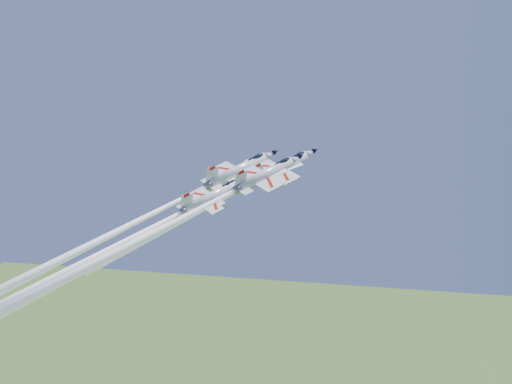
% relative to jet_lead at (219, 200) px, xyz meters
% --- Properties ---
extents(jet_lead, '(23.16, 31.69, 30.88)m').
position_rel_jet_lead_xyz_m(jet_lead, '(0.00, 0.00, 0.00)').
color(jet_lead, silver).
extents(jet_left, '(30.56, 43.76, 47.80)m').
position_rel_jet_lead_xyz_m(jet_left, '(-15.06, -3.71, -4.18)').
color(jet_left, silver).
extents(jet_right, '(25.42, 36.08, 38.60)m').
position_rel_jet_lead_xyz_m(jet_right, '(-3.62, -11.84, -2.32)').
color(jet_right, silver).
extents(jet_slot, '(24.64, 34.84, 36.93)m').
position_rel_jet_lead_xyz_m(jet_slot, '(-12.63, -12.37, -6.03)').
color(jet_slot, silver).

